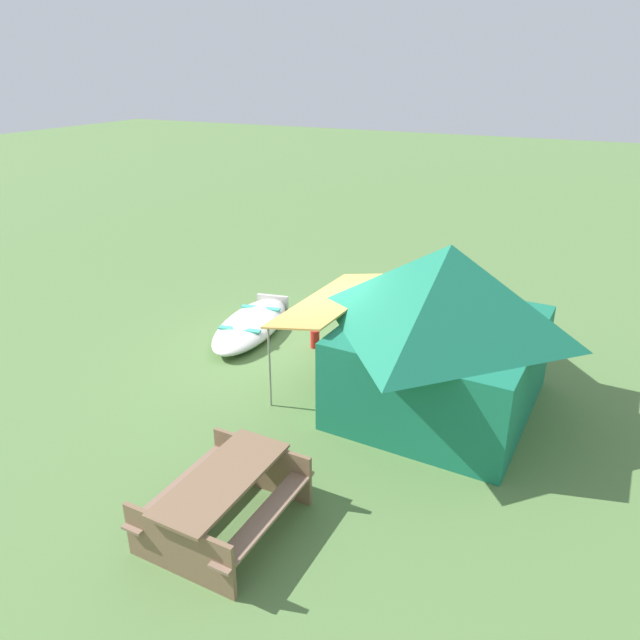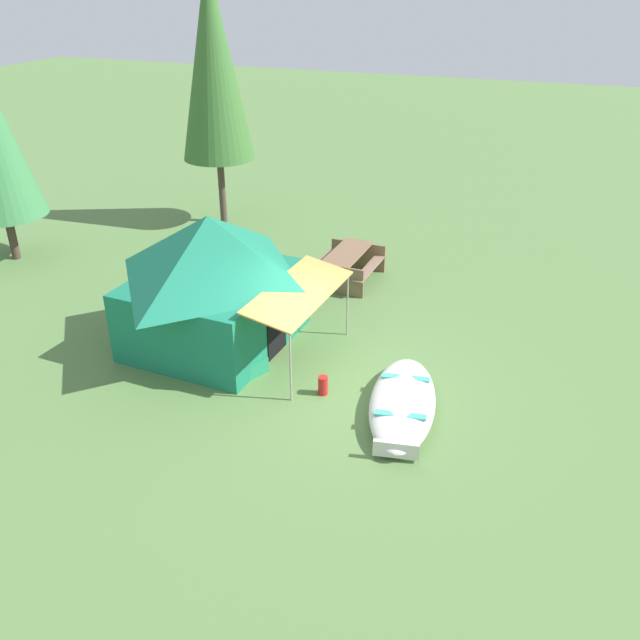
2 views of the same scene
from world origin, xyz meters
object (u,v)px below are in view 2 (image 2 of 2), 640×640
at_px(pine_tree_back_left, 213,62).
at_px(cooler_box, 253,367).
at_px(fuel_can, 323,385).
at_px(picnic_table, 347,262).
at_px(canvas_cabin_tent, 213,279).
at_px(beached_rowboat, 403,403).

bearing_deg(pine_tree_back_left, cooler_box, -147.98).
relative_size(fuel_can, pine_tree_back_left, 0.05).
height_order(picnic_table, fuel_can, picnic_table).
relative_size(picnic_table, fuel_can, 5.20).
bearing_deg(cooler_box, picnic_table, -2.75).
relative_size(canvas_cabin_tent, picnic_table, 2.19).
height_order(canvas_cabin_tent, fuel_can, canvas_cabin_tent).
relative_size(picnic_table, cooler_box, 3.60).
xyz_separation_m(canvas_cabin_tent, picnic_table, (3.89, -1.51, -0.95)).
bearing_deg(pine_tree_back_left, beached_rowboat, -135.07).
distance_m(picnic_table, cooler_box, 4.80).
height_order(beached_rowboat, fuel_can, beached_rowboat).
relative_size(canvas_cabin_tent, pine_tree_back_left, 0.56).
bearing_deg(fuel_can, cooler_box, 83.97).
distance_m(canvas_cabin_tent, pine_tree_back_left, 8.16).
xyz_separation_m(fuel_can, pine_tree_back_left, (7.72, 6.23, 4.44)).
xyz_separation_m(beached_rowboat, canvas_cabin_tent, (1.08, 4.28, 1.22)).
bearing_deg(canvas_cabin_tent, beached_rowboat, -104.19).
height_order(picnic_table, cooler_box, picnic_table).
distance_m(picnic_table, pine_tree_back_left, 7.04).
relative_size(picnic_table, pine_tree_back_left, 0.26).
xyz_separation_m(beached_rowboat, picnic_table, (4.97, 2.77, 0.28)).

